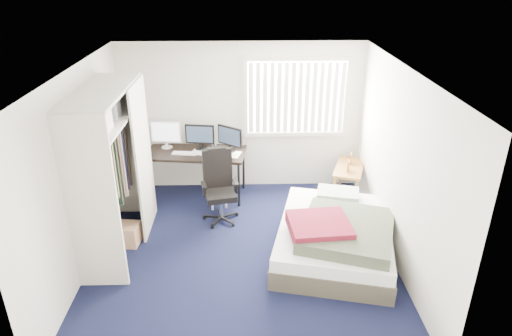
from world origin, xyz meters
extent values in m
plane|color=black|center=(0.00, 0.00, 0.00)|extent=(4.20, 4.20, 0.00)
plane|color=silver|center=(0.00, 2.10, 1.25)|extent=(4.00, 0.00, 4.00)
plane|color=silver|center=(0.00, -2.10, 1.25)|extent=(4.00, 0.00, 4.00)
plane|color=silver|center=(-2.00, 0.00, 1.25)|extent=(0.00, 4.20, 4.20)
plane|color=silver|center=(2.00, 0.00, 1.25)|extent=(0.00, 4.20, 4.20)
plane|color=white|center=(0.00, 0.00, 2.50)|extent=(4.20, 4.20, 0.00)
cube|color=white|center=(0.90, 2.08, 1.60)|extent=(1.60, 0.02, 1.20)
cube|color=beige|center=(0.90, 2.05, 2.23)|extent=(1.72, 0.06, 0.06)
cube|color=beige|center=(0.90, 2.05, 0.97)|extent=(1.72, 0.06, 0.06)
cube|color=white|center=(0.90, 2.02, 1.60)|extent=(1.60, 0.04, 1.16)
cube|color=beige|center=(-1.70, -0.60, 1.10)|extent=(0.60, 0.04, 2.20)
cube|color=beige|center=(-1.70, 1.20, 1.10)|extent=(0.60, 0.04, 2.20)
cube|color=beige|center=(-1.70, 0.30, 2.20)|extent=(0.60, 1.80, 0.04)
cube|color=beige|center=(-1.70, 0.30, 1.82)|extent=(0.56, 1.74, 0.03)
cylinder|color=silver|center=(-1.70, 0.30, 1.70)|extent=(0.03, 1.72, 0.03)
cube|color=#26262B|center=(-1.70, 0.20, 1.25)|extent=(0.38, 1.10, 0.90)
cube|color=beige|center=(-1.38, 0.75, 1.10)|extent=(0.03, 0.90, 2.20)
cube|color=white|center=(-1.70, -0.15, 1.96)|extent=(0.38, 0.30, 0.24)
cube|color=gray|center=(-1.70, 0.35, 1.95)|extent=(0.34, 0.28, 0.22)
cube|color=black|center=(-0.75, 1.73, 0.77)|extent=(1.69, 0.94, 0.04)
cylinder|color=black|center=(-1.53, 1.51, 0.38)|extent=(0.04, 0.04, 0.75)
cylinder|color=black|center=(-1.45, 2.14, 0.38)|extent=(0.04, 0.04, 0.75)
cylinder|color=black|center=(-0.05, 1.32, 0.38)|extent=(0.04, 0.04, 0.75)
cylinder|color=black|center=(0.02, 1.95, 0.38)|extent=(0.04, 0.04, 0.75)
cube|color=white|center=(-1.25, 1.92, 1.07)|extent=(0.50, 0.09, 0.36)
cube|color=white|center=(-1.25, 1.92, 1.07)|extent=(0.45, 0.06, 0.31)
cube|color=black|center=(-0.68, 1.85, 1.05)|extent=(0.48, 0.09, 0.32)
cube|color=#1E2838|center=(-0.68, 1.85, 1.05)|extent=(0.43, 0.06, 0.27)
cube|color=black|center=(-0.19, 1.75, 1.05)|extent=(0.48, 0.09, 0.32)
cube|color=#1E2838|center=(-0.19, 1.75, 1.05)|extent=(0.43, 0.06, 0.27)
cube|color=white|center=(-0.93, 1.64, 0.80)|extent=(0.41, 0.19, 0.02)
cube|color=black|center=(-0.61, 1.60, 0.81)|extent=(0.07, 0.11, 0.02)
cylinder|color=silver|center=(-0.44, 1.64, 0.87)|extent=(0.08, 0.08, 0.16)
cube|color=white|center=(-0.75, 1.73, 0.80)|extent=(0.33, 0.31, 0.00)
cube|color=black|center=(-0.33, 0.89, 0.05)|extent=(0.63, 0.63, 0.11)
cylinder|color=silver|center=(-0.33, 0.89, 0.24)|extent=(0.05, 0.05, 0.35)
cube|color=black|center=(-0.33, 0.89, 0.44)|extent=(0.52, 0.52, 0.09)
cube|color=black|center=(-0.37, 1.08, 0.79)|extent=(0.45, 0.18, 0.62)
cube|color=black|center=(-0.37, 1.08, 1.06)|extent=(0.28, 0.16, 0.14)
cube|color=black|center=(-0.56, 0.84, 0.62)|extent=(0.11, 0.25, 0.04)
cube|color=black|center=(-0.10, 0.94, 0.62)|extent=(0.11, 0.25, 0.04)
cube|color=white|center=(-0.39, 1.31, 0.23)|extent=(0.36, 0.32, 0.03)
cylinder|color=white|center=(-0.48, 1.20, 0.11)|extent=(0.04, 0.04, 0.22)
cylinder|color=white|center=(-0.52, 1.36, 0.11)|extent=(0.04, 0.04, 0.22)
cylinder|color=white|center=(-0.26, 1.26, 0.11)|extent=(0.04, 0.04, 0.22)
cylinder|color=white|center=(-0.31, 1.42, 0.11)|extent=(0.04, 0.04, 0.22)
cube|color=brown|center=(1.75, 1.53, 0.57)|extent=(0.68, 0.95, 0.04)
cube|color=brown|center=(1.46, 1.22, 0.27)|extent=(0.05, 0.05, 0.55)
cube|color=brown|center=(1.71, 1.95, 0.27)|extent=(0.05, 0.05, 0.55)
cube|color=brown|center=(1.79, 1.10, 0.27)|extent=(0.05, 0.05, 0.55)
cube|color=brown|center=(2.04, 1.84, 0.27)|extent=(0.05, 0.05, 0.55)
cube|color=brown|center=(1.69, 1.35, 0.68)|extent=(0.06, 0.14, 0.18)
cube|color=brown|center=(1.79, 1.65, 0.68)|extent=(0.06, 0.14, 0.18)
cube|color=#3C362B|center=(1.25, 0.02, 0.13)|extent=(1.90, 2.27, 0.26)
cube|color=white|center=(1.25, 0.02, 0.34)|extent=(1.85, 2.23, 0.18)
cube|color=#AAAFA2|center=(1.41, 0.72, 0.50)|extent=(0.67, 0.52, 0.14)
cube|color=#313628|center=(1.34, -0.26, 0.50)|extent=(1.46, 1.53, 0.18)
cube|color=maroon|center=(0.98, -0.27, 0.58)|extent=(0.81, 0.76, 0.16)
cube|color=tan|center=(-1.65, 0.29, 0.15)|extent=(0.43, 0.34, 0.30)
camera|label=1|loc=(0.04, -5.18, 3.66)|focal=32.00mm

